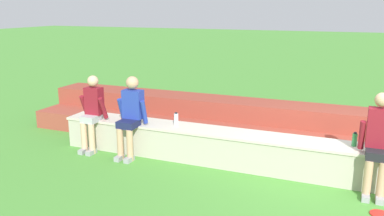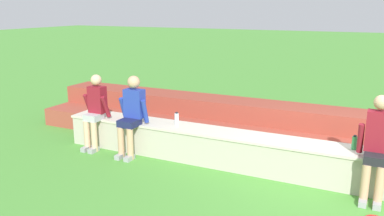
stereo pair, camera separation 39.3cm
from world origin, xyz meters
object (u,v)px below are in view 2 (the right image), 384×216
object	(u,v)px
water_bottle_center_gap	(177,119)
water_bottle_mid_left	(354,143)
plastic_cup_right_end	(126,116)
person_far_left	(95,110)
person_left_of_center	(132,113)
person_center	(377,146)

from	to	relation	value
water_bottle_center_gap	water_bottle_mid_left	bearing A→B (deg)	0.64
water_bottle_center_gap	plastic_cup_right_end	bearing A→B (deg)	-177.85
person_far_left	person_left_of_center	distance (m)	0.80
person_left_of_center	person_center	distance (m)	3.89
person_left_of_center	water_bottle_mid_left	size ratio (longest dim) A/B	6.56
person_center	water_bottle_mid_left	world-z (taller)	person_center
person_center	water_bottle_center_gap	bearing A→B (deg)	174.75
water_bottle_center_gap	water_bottle_mid_left	world-z (taller)	water_bottle_center_gap
person_left_of_center	person_far_left	bearing A→B (deg)	-179.49
person_left_of_center	plastic_cup_right_end	world-z (taller)	person_left_of_center
water_bottle_center_gap	water_bottle_mid_left	distance (m)	2.87
person_center	water_bottle_mid_left	xyz separation A→B (m)	(-0.29, 0.32, -0.11)
person_center	person_left_of_center	bearing A→B (deg)	-179.88
water_bottle_center_gap	plastic_cup_right_end	world-z (taller)	water_bottle_center_gap
person_center	plastic_cup_right_end	world-z (taller)	person_center
person_center	plastic_cup_right_end	size ratio (longest dim) A/B	13.81
water_bottle_mid_left	plastic_cup_right_end	distance (m)	3.91
water_bottle_mid_left	person_center	bearing A→B (deg)	-48.03
person_center	water_bottle_center_gap	distance (m)	3.18
water_bottle_center_gap	person_left_of_center	bearing A→B (deg)	-157.67
person_far_left	plastic_cup_right_end	world-z (taller)	person_far_left
person_far_left	person_center	xyz separation A→B (m)	(4.69, 0.01, 0.03)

